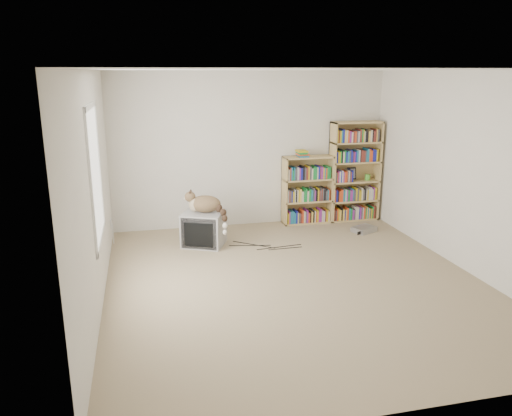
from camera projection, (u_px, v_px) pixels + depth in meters
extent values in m
cube|color=#998968|center=(295.00, 282.00, 6.09)|extent=(4.50, 5.00, 0.01)
cube|color=silver|center=(251.00, 150.00, 8.11)|extent=(4.50, 0.02, 2.50)
cube|color=silver|center=(408.00, 257.00, 3.41)|extent=(4.50, 0.02, 2.50)
cube|color=silver|center=(94.00, 192.00, 5.27)|extent=(0.02, 5.00, 2.50)
cube|color=silver|center=(469.00, 173.00, 6.25)|extent=(0.02, 5.00, 2.50)
cube|color=white|center=(300.00, 70.00, 5.43)|extent=(4.50, 5.00, 0.02)
cube|color=white|center=(96.00, 174.00, 5.42)|extent=(0.02, 1.22, 1.52)
cube|color=#A3A3A6|center=(204.00, 229.00, 7.33)|extent=(0.73, 0.71, 0.50)
cube|color=black|center=(199.00, 234.00, 7.10)|extent=(0.49, 0.24, 0.46)
cube|color=black|center=(198.00, 235.00, 7.09)|extent=(0.39, 0.19, 0.35)
cube|color=black|center=(206.00, 227.00, 7.44)|extent=(0.43, 0.40, 0.30)
ellipsoid|color=#352415|center=(205.00, 204.00, 7.26)|extent=(0.51, 0.40, 0.25)
ellipsoid|color=#352415|center=(213.00, 205.00, 7.26)|extent=(0.26, 0.27, 0.18)
ellipsoid|color=#C6B08F|center=(195.00, 205.00, 7.25)|extent=(0.21, 0.21, 0.20)
ellipsoid|color=#352415|center=(190.00, 197.00, 7.23)|extent=(0.19, 0.19, 0.15)
sphere|color=beige|center=(186.00, 198.00, 7.24)|extent=(0.08, 0.08, 0.06)
cone|color=black|center=(190.00, 193.00, 7.18)|extent=(0.07, 0.08, 0.08)
cone|color=black|center=(191.00, 191.00, 7.26)|extent=(0.07, 0.08, 0.08)
cube|color=tan|center=(332.00, 173.00, 8.36)|extent=(0.02, 0.30, 1.69)
cube|color=tan|center=(377.00, 171.00, 8.54)|extent=(0.03, 0.30, 1.69)
cube|color=tan|center=(351.00, 170.00, 8.58)|extent=(0.84, 0.03, 1.69)
cube|color=tan|center=(357.00, 122.00, 8.23)|extent=(0.84, 0.30, 0.02)
cube|color=tan|center=(352.00, 219.00, 8.67)|extent=(0.84, 0.30, 0.03)
cube|color=tan|center=(353.00, 200.00, 8.58)|extent=(0.84, 0.30, 0.03)
cube|color=tan|center=(354.00, 181.00, 8.50)|extent=(0.84, 0.30, 0.02)
cube|color=tan|center=(355.00, 162.00, 8.41)|extent=(0.84, 0.30, 0.02)
cube|color=tan|center=(356.00, 142.00, 8.32)|extent=(0.84, 0.30, 0.02)
cube|color=#C9401A|center=(352.00, 213.00, 8.64)|extent=(0.76, 0.24, 0.19)
cube|color=navy|center=(353.00, 194.00, 8.56)|extent=(0.76, 0.24, 0.19)
cube|color=#157831|center=(354.00, 175.00, 8.47)|extent=(0.76, 0.24, 0.19)
cube|color=beige|center=(356.00, 156.00, 8.38)|extent=(0.76, 0.24, 0.19)
cube|color=black|center=(357.00, 136.00, 8.29)|extent=(0.76, 0.24, 0.19)
cube|color=tan|center=(284.00, 191.00, 8.26)|extent=(0.02, 0.30, 1.13)
cube|color=tan|center=(330.00, 189.00, 8.43)|extent=(0.02, 0.30, 1.13)
cube|color=tan|center=(305.00, 188.00, 8.47)|extent=(0.83, 0.03, 1.13)
cube|color=tan|center=(308.00, 157.00, 8.20)|extent=(0.83, 0.30, 0.02)
cube|color=tan|center=(306.00, 222.00, 8.49)|extent=(0.83, 0.30, 0.03)
cube|color=tan|center=(307.00, 201.00, 8.39)|extent=(0.83, 0.30, 0.03)
cube|color=tan|center=(308.00, 179.00, 8.29)|extent=(0.83, 0.30, 0.02)
cube|color=#C9401A|center=(307.00, 216.00, 8.46)|extent=(0.75, 0.24, 0.19)
cube|color=navy|center=(307.00, 194.00, 8.36)|extent=(0.75, 0.24, 0.19)
cube|color=#157831|center=(308.00, 173.00, 8.27)|extent=(0.75, 0.24, 0.19)
cube|color=#C9401A|center=(303.00, 153.00, 8.15)|extent=(0.19, 0.25, 0.11)
cylinder|color=green|center=(367.00, 177.00, 8.53)|extent=(0.09, 0.09, 0.10)
cube|color=black|center=(352.00, 173.00, 8.56)|extent=(0.16, 0.05, 0.21)
cube|color=#A5A5A9|center=(364.00, 229.00, 7.99)|extent=(0.44, 0.39, 0.08)
cube|color=silver|center=(111.00, 223.00, 7.35)|extent=(0.01, 0.08, 0.13)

